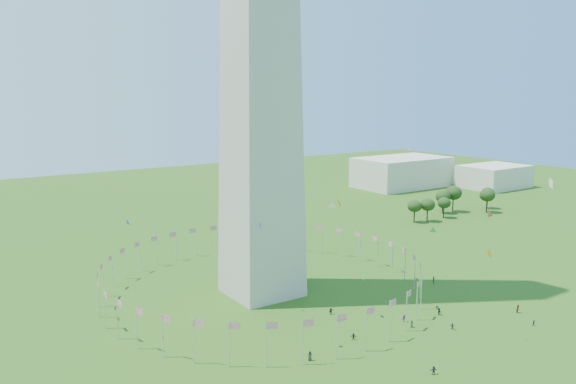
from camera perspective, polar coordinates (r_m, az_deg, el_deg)
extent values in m
plane|color=#244A11|center=(111.18, 11.45, -17.45)|extent=(600.00, 600.00, 0.00)
cylinder|color=silver|center=(169.01, 9.08, -6.02)|extent=(0.24, 0.24, 9.00)
cylinder|color=silver|center=(173.57, 7.37, -5.55)|extent=(0.24, 0.24, 9.00)
cylinder|color=silver|center=(177.38, 5.49, -5.17)|extent=(0.24, 0.24, 9.00)
cylinder|color=silver|center=(180.40, 3.49, -4.88)|extent=(0.24, 0.24, 9.00)
cylinder|color=silver|center=(182.56, 1.40, -4.68)|extent=(0.24, 0.24, 9.00)
cylinder|color=silver|center=(183.84, -0.75, -4.58)|extent=(0.24, 0.24, 9.00)
cylinder|color=silver|center=(184.21, -2.92, -4.56)|extent=(0.24, 0.24, 9.00)
cylinder|color=silver|center=(183.66, -5.09, -4.63)|extent=(0.24, 0.24, 9.00)
cylinder|color=silver|center=(182.21, -7.23, -4.79)|extent=(0.24, 0.24, 9.00)
cylinder|color=silver|center=(179.88, -9.30, -5.04)|extent=(0.24, 0.24, 9.00)
cylinder|color=silver|center=(176.70, -11.28, -5.38)|extent=(0.24, 0.24, 9.00)
cylinder|color=silver|center=(172.74, -13.12, -5.81)|extent=(0.24, 0.24, 9.00)
cylinder|color=silver|center=(168.05, -14.78, -6.33)|extent=(0.24, 0.24, 9.00)
cylinder|color=silver|center=(162.73, -16.23, -6.94)|extent=(0.24, 0.24, 9.00)
cylinder|color=silver|center=(156.88, -17.40, -7.64)|extent=(0.24, 0.24, 9.00)
cylinder|color=silver|center=(150.62, -18.25, -8.43)|extent=(0.24, 0.24, 9.00)
cylinder|color=silver|center=(144.12, -18.69, -9.30)|extent=(0.24, 0.24, 9.00)
cylinder|color=silver|center=(137.54, -18.68, -10.24)|extent=(0.24, 0.24, 9.00)
cylinder|color=silver|center=(131.09, -18.12, -11.23)|extent=(0.24, 0.24, 9.00)
cylinder|color=silver|center=(124.99, -16.95, -12.23)|extent=(0.24, 0.24, 9.00)
cylinder|color=silver|center=(119.51, -15.13, -13.19)|extent=(0.24, 0.24, 9.00)
cylinder|color=silver|center=(114.91, -12.65, -14.06)|extent=(0.24, 0.24, 9.00)
cylinder|color=silver|center=(111.45, -9.57, -14.74)|extent=(0.24, 0.24, 9.00)
cylinder|color=silver|center=(109.33, -6.03, -15.16)|extent=(0.24, 0.24, 9.00)
cylinder|color=silver|center=(108.71, -2.25, -15.26)|extent=(0.24, 0.24, 9.00)
cylinder|color=silver|center=(109.63, 1.51, -15.03)|extent=(0.24, 0.24, 9.00)
cylinder|color=silver|center=(112.02, 4.96, -14.50)|extent=(0.24, 0.24, 9.00)
cylinder|color=silver|center=(115.72, 7.92, -13.72)|extent=(0.24, 0.24, 9.00)
cylinder|color=silver|center=(120.52, 10.26, -12.79)|extent=(0.24, 0.24, 9.00)
cylinder|color=silver|center=(126.14, 11.93, -11.79)|extent=(0.24, 0.24, 9.00)
cylinder|color=silver|center=(132.32, 12.96, -10.77)|extent=(0.24, 0.24, 9.00)
cylinder|color=silver|center=(138.81, 13.39, -9.78)|extent=(0.24, 0.24, 9.00)
cylinder|color=silver|center=(145.39, 13.29, -8.86)|extent=(0.24, 0.24, 9.00)
cylinder|color=silver|center=(151.86, 12.75, -8.01)|extent=(0.24, 0.24, 9.00)
cylinder|color=silver|center=(158.05, 11.82, -7.26)|extent=(0.24, 0.24, 9.00)
cylinder|color=silver|center=(163.81, 10.58, -6.59)|extent=(0.24, 0.24, 9.00)
cube|color=beige|center=(313.86, 11.47, 2.00)|extent=(50.00, 30.00, 16.00)
cube|color=beige|center=(325.21, 20.21, 1.50)|extent=(35.00, 25.00, 12.00)
imported|color=#311746|center=(111.11, 14.58, -17.13)|extent=(1.64, 1.06, 1.63)
imported|color=black|center=(121.77, 6.67, -14.38)|extent=(1.42, 1.30, 1.46)
imported|color=black|center=(133.95, 4.39, -11.97)|extent=(1.56, 0.88, 1.59)
imported|color=#252525|center=(130.93, 16.35, -12.95)|extent=(0.59, 1.32, 1.41)
imported|color=#262626|center=(112.68, 2.24, -16.29)|extent=(1.16, 1.07, 1.96)
imported|color=#183C21|center=(129.72, 12.46, -12.93)|extent=(0.97, 0.87, 1.65)
imported|color=#5B1614|center=(144.86, 22.34, -10.92)|extent=(1.06, 0.89, 1.94)
imported|color=#3D1B53|center=(132.05, 11.71, -12.44)|extent=(1.30, 0.93, 1.82)
imported|color=#1A432B|center=(158.76, 14.58, -8.62)|extent=(1.29, 1.38, 2.01)
imported|color=black|center=(137.78, 15.10, -11.63)|extent=(1.36, 1.74, 1.73)
imported|color=#301A4E|center=(138.64, 23.72, -12.08)|extent=(0.89, 0.85, 1.46)
plane|color=white|center=(134.79, 4.46, -1.38)|extent=(1.52, 2.13, 2.00)
plane|color=white|center=(114.08, 25.15, 0.81)|extent=(1.67, 1.45, 2.15)
plane|color=#CC2699|center=(108.78, -1.55, -1.74)|extent=(0.18, 1.50, 1.49)
plane|color=blue|center=(135.83, -15.95, -3.00)|extent=(0.81, 1.77, 1.86)
plane|color=blue|center=(129.45, -2.84, -3.39)|extent=(1.38, 0.28, 1.38)
plane|color=orange|center=(131.38, 5.23, -1.14)|extent=(1.56, 1.17, 1.72)
plane|color=orange|center=(165.68, 9.41, 3.12)|extent=(0.53, 1.16, 1.18)
plane|color=orange|center=(121.49, 19.80, -5.93)|extent=(0.97, 1.82, 1.66)
plane|color=green|center=(156.36, 14.52, -3.80)|extent=(1.47, 1.50, 1.75)
plane|color=green|center=(130.19, 7.61, -8.45)|extent=(1.73, 0.20, 1.72)
plane|color=orange|center=(122.18, -15.20, -9.48)|extent=(0.95, 1.66, 1.76)
plane|color=white|center=(164.94, 12.19, 4.26)|extent=(1.24, 0.45, 1.20)
plane|color=red|center=(140.72, 19.80, -2.11)|extent=(2.20, 0.89, 2.03)
ellipsoid|color=#254818|center=(228.20, 12.72, -1.95)|extent=(5.65, 5.65, 8.83)
ellipsoid|color=#254818|center=(230.93, 13.98, -1.82)|extent=(5.88, 5.88, 9.19)
ellipsoid|color=#254818|center=(239.28, 15.56, -1.57)|extent=(5.41, 5.41, 8.45)
ellipsoid|color=#254818|center=(248.05, 15.44, -1.01)|extent=(6.23, 6.23, 9.73)
ellipsoid|color=#254818|center=(252.31, 16.43, -0.71)|extent=(7.14, 7.14, 11.15)
ellipsoid|color=#254818|center=(255.38, 19.56, -0.87)|extent=(6.51, 6.51, 10.17)
ellipsoid|color=#254818|center=(264.56, 19.60, -0.61)|extent=(5.92, 5.92, 9.25)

